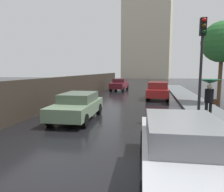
# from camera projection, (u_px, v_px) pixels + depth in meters

# --- Properties ---
(ground) EXTENTS (120.00, 120.00, 0.00)m
(ground) POSITION_uv_depth(u_px,v_px,m) (55.00, 186.00, 4.48)
(ground) COLOR black
(car_maroon_near_kerb) EXTENTS (1.90, 3.99, 1.43)m
(car_maroon_near_kerb) POSITION_uv_depth(u_px,v_px,m) (119.00, 84.00, 25.25)
(car_maroon_near_kerb) COLOR maroon
(car_maroon_near_kerb) RESTS_ON ground
(car_green_mid_road) EXTENTS (1.97, 4.23, 1.33)m
(car_green_mid_road) POSITION_uv_depth(u_px,v_px,m) (77.00, 106.00, 10.48)
(car_green_mid_road) COLOR slate
(car_green_mid_road) RESTS_ON ground
(car_red_behind_camera) EXTENTS (2.00, 4.50, 1.49)m
(car_red_behind_camera) POSITION_uv_depth(u_px,v_px,m) (158.00, 90.00, 17.91)
(car_red_behind_camera) COLOR maroon
(car_red_behind_camera) RESTS_ON ground
(car_silver_far_lane) EXTENTS (2.07, 4.45, 1.44)m
(car_silver_far_lane) POSITION_uv_depth(u_px,v_px,m) (182.00, 148.00, 4.64)
(car_silver_far_lane) COLOR #B2B5BA
(car_silver_far_lane) RESTS_ON ground
(pedestrian_with_umbrella_far) EXTENTS (1.00, 1.00, 1.93)m
(pedestrian_with_umbrella_far) POSITION_uv_depth(u_px,v_px,m) (210.00, 89.00, 9.64)
(pedestrian_with_umbrella_far) COLOR black
(pedestrian_with_umbrella_far) RESTS_ON sidewalk_strip
(traffic_light) EXTENTS (0.26, 0.39, 4.62)m
(traffic_light) POSITION_uv_depth(u_px,v_px,m) (202.00, 51.00, 9.10)
(traffic_light) COLOR black
(traffic_light) RESTS_ON sidewalk_strip
(street_tree_near) EXTENTS (2.86, 2.86, 5.89)m
(street_tree_near) POSITION_uv_depth(u_px,v_px,m) (222.00, 42.00, 14.41)
(street_tree_near) COLOR #4C3823
(street_tree_near) RESTS_ON ground
(distant_tower) EXTENTS (14.59, 8.95, 28.69)m
(distant_tower) POSITION_uv_depth(u_px,v_px,m) (147.00, 37.00, 59.97)
(distant_tower) COLOR beige
(distant_tower) RESTS_ON ground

